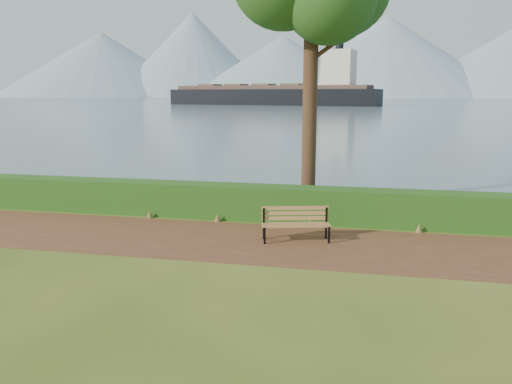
# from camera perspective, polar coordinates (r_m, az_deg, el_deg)

# --- Properties ---
(ground) EXTENTS (140.00, 140.00, 0.00)m
(ground) POSITION_cam_1_polar(r_m,az_deg,el_deg) (12.36, -2.16, -6.04)
(ground) COLOR #3D5017
(ground) RESTS_ON ground
(path) EXTENTS (40.00, 3.40, 0.01)m
(path) POSITION_cam_1_polar(r_m,az_deg,el_deg) (12.63, -1.83, -5.62)
(path) COLOR #512D1B
(path) RESTS_ON ground
(hedge) EXTENTS (32.00, 0.85, 1.00)m
(hedge) POSITION_cam_1_polar(r_m,az_deg,el_deg) (14.68, 0.27, -1.21)
(hedge) COLOR #1D4814
(hedge) RESTS_ON ground
(water) EXTENTS (700.00, 510.00, 0.00)m
(water) POSITION_cam_1_polar(r_m,az_deg,el_deg) (271.48, 11.38, 10.32)
(water) COLOR #475F72
(water) RESTS_ON ground
(mountains) EXTENTS (585.00, 190.00, 70.00)m
(mountains) POSITION_cam_1_polar(r_m,az_deg,el_deg) (418.35, 10.46, 14.43)
(mountains) COLOR #7B92A4
(mountains) RESTS_ON ground
(bench) EXTENTS (1.78, 0.90, 0.86)m
(bench) POSITION_cam_1_polar(r_m,az_deg,el_deg) (12.61, 4.56, -3.38)
(bench) COLOR black
(bench) RESTS_ON ground
(cargo_ship) EXTENTS (64.33, 24.01, 19.34)m
(cargo_ship) POSITION_cam_1_polar(r_m,az_deg,el_deg) (148.82, 2.49, 11.00)
(cargo_ship) COLOR black
(cargo_ship) RESTS_ON ground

